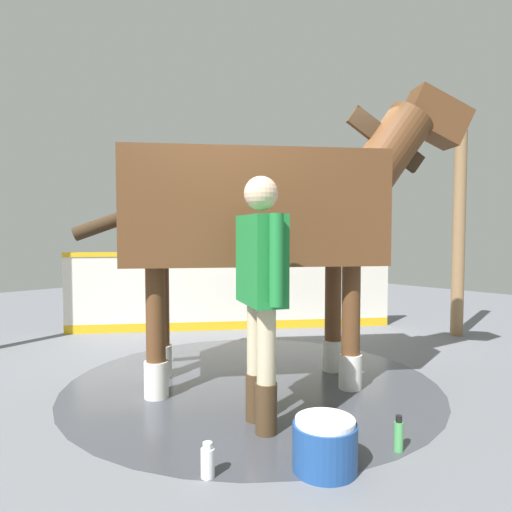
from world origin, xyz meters
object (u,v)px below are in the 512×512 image
object	(u,v)px
wash_bucket	(325,445)
bottle_spray	(399,435)
horse	(266,212)
handler	(261,282)
bottle_shampoo	(208,461)

from	to	relation	value
wash_bucket	bottle_spray	world-z (taller)	wash_bucket
wash_bucket	horse	bearing A→B (deg)	-32.01
handler	bottle_spray	distance (m)	1.31
horse	bottle_shampoo	distance (m)	2.21
handler	bottle_spray	size ratio (longest dim) A/B	7.71
horse	handler	distance (m)	1.09
horse	handler	bearing A→B (deg)	-100.54
bottle_shampoo	wash_bucket	bearing A→B (deg)	-126.57
wash_bucket	bottle_shampoo	distance (m)	0.68
handler	wash_bucket	bearing A→B (deg)	103.79
handler	bottle_spray	xyz separation A→B (m)	(-0.85, -0.38, -0.92)
bottle_spray	handler	bearing A→B (deg)	23.79
horse	handler	size ratio (longest dim) A/B	1.72
handler	horse	bearing A→B (deg)	-111.17
handler	bottle_shampoo	bearing A→B (deg)	47.40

